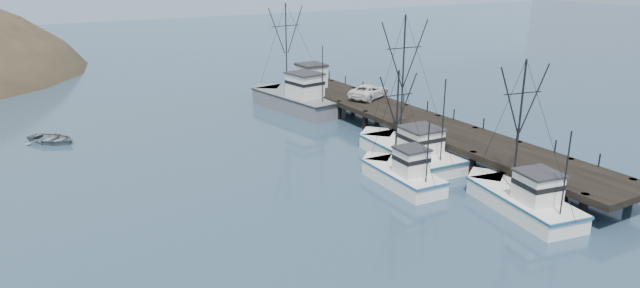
{
  "coord_description": "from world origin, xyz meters",
  "views": [
    {
      "loc": [
        -20.86,
        -24.79,
        16.4
      ],
      "look_at": [
        1.11,
        12.57,
        2.5
      ],
      "focal_mm": 32.0,
      "sensor_mm": 36.0,
      "label": 1
    }
  ],
  "objects_px": {
    "work_vessel": "(294,99)",
    "trawler_mid": "(401,174)",
    "pickup_truck": "(369,91)",
    "trawler_far": "(408,150)",
    "pier_shed": "(311,75)",
    "trawler_near": "(521,199)",
    "pier": "(417,122)",
    "motorboat": "(53,142)"
  },
  "relations": [
    {
      "from": "work_vessel",
      "to": "trawler_mid",
      "type": "bearing_deg",
      "value": -99.0
    },
    {
      "from": "work_vessel",
      "to": "pickup_truck",
      "type": "xyz_separation_m",
      "value": [
        5.82,
        -6.68,
        1.55
      ]
    },
    {
      "from": "trawler_mid",
      "to": "trawler_far",
      "type": "height_order",
      "value": "trawler_far"
    },
    {
      "from": "work_vessel",
      "to": "pickup_truck",
      "type": "bearing_deg",
      "value": -48.95
    },
    {
      "from": "trawler_near",
      "to": "trawler_far",
      "type": "xyz_separation_m",
      "value": [
        0.03,
        12.35,
        0.0
      ]
    },
    {
      "from": "trawler_mid",
      "to": "motorboat",
      "type": "xyz_separation_m",
      "value": [
        -21.93,
        25.19,
        -0.82
      ]
    },
    {
      "from": "pier",
      "to": "trawler_far",
      "type": "height_order",
      "value": "trawler_far"
    },
    {
      "from": "trawler_near",
      "to": "motorboat",
      "type": "bearing_deg",
      "value": 128.13
    },
    {
      "from": "trawler_far",
      "to": "work_vessel",
      "type": "xyz_separation_m",
      "value": [
        -0.24,
        20.44,
        0.41
      ]
    },
    {
      "from": "trawler_mid",
      "to": "pier",
      "type": "bearing_deg",
      "value": 44.54
    },
    {
      "from": "pier_shed",
      "to": "pickup_truck",
      "type": "distance_m",
      "value": 8.88
    },
    {
      "from": "pier_shed",
      "to": "pier",
      "type": "bearing_deg",
      "value": -85.24
    },
    {
      "from": "trawler_near",
      "to": "work_vessel",
      "type": "height_order",
      "value": "work_vessel"
    },
    {
      "from": "pier",
      "to": "trawler_mid",
      "type": "bearing_deg",
      "value": -135.46
    },
    {
      "from": "work_vessel",
      "to": "pickup_truck",
      "type": "height_order",
      "value": "work_vessel"
    },
    {
      "from": "trawler_near",
      "to": "trawler_far",
      "type": "height_order",
      "value": "trawler_far"
    },
    {
      "from": "trawler_far",
      "to": "pier",
      "type": "bearing_deg",
      "value": 42.99
    },
    {
      "from": "trawler_mid",
      "to": "motorboat",
      "type": "distance_m",
      "value": 33.4
    },
    {
      "from": "trawler_near",
      "to": "pickup_truck",
      "type": "height_order",
      "value": "trawler_near"
    },
    {
      "from": "pier",
      "to": "work_vessel",
      "type": "relative_size",
      "value": 3.0
    },
    {
      "from": "trawler_near",
      "to": "motorboat",
      "type": "relative_size",
      "value": 2.12
    },
    {
      "from": "work_vessel",
      "to": "pickup_truck",
      "type": "distance_m",
      "value": 8.99
    },
    {
      "from": "trawler_near",
      "to": "motorboat",
      "type": "xyz_separation_m",
      "value": [
        -26.07,
        33.21,
        -0.82
      ]
    },
    {
      "from": "work_vessel",
      "to": "motorboat",
      "type": "relative_size",
      "value": 2.92
    },
    {
      "from": "trawler_near",
      "to": "pickup_truck",
      "type": "relative_size",
      "value": 1.92
    },
    {
      "from": "work_vessel",
      "to": "pier_shed",
      "type": "bearing_deg",
      "value": 28.77
    },
    {
      "from": "trawler_mid",
      "to": "trawler_far",
      "type": "xyz_separation_m",
      "value": [
        4.16,
        4.33,
        0.0
      ]
    },
    {
      "from": "trawler_far",
      "to": "work_vessel",
      "type": "bearing_deg",
      "value": 90.68
    },
    {
      "from": "pickup_truck",
      "to": "work_vessel",
      "type": "bearing_deg",
      "value": 16.37
    },
    {
      "from": "trawler_far",
      "to": "motorboat",
      "type": "xyz_separation_m",
      "value": [
        -26.09,
        20.85,
        -0.82
      ]
    },
    {
      "from": "pier",
      "to": "trawler_mid",
      "type": "height_order",
      "value": "trawler_mid"
    },
    {
      "from": "trawler_far",
      "to": "pier_shed",
      "type": "distance_m",
      "value": 22.6
    },
    {
      "from": "trawler_mid",
      "to": "pickup_truck",
      "type": "height_order",
      "value": "trawler_mid"
    },
    {
      "from": "trawler_far",
      "to": "motorboat",
      "type": "distance_m",
      "value": 33.41
    },
    {
      "from": "pier",
      "to": "pickup_truck",
      "type": "xyz_separation_m",
      "value": [
        1.02,
        9.51,
        1.08
      ]
    },
    {
      "from": "work_vessel",
      "to": "motorboat",
      "type": "bearing_deg",
      "value": 179.08
    },
    {
      "from": "pickup_truck",
      "to": "motorboat",
      "type": "bearing_deg",
      "value": 52.69
    },
    {
      "from": "trawler_mid",
      "to": "pier_shed",
      "type": "distance_m",
      "value": 27.66
    },
    {
      "from": "trawler_near",
      "to": "trawler_far",
      "type": "relative_size",
      "value": 0.85
    },
    {
      "from": "pier",
      "to": "motorboat",
      "type": "relative_size",
      "value": 8.75
    },
    {
      "from": "pickup_truck",
      "to": "motorboat",
      "type": "relative_size",
      "value": 1.11
    },
    {
      "from": "trawler_mid",
      "to": "pier_shed",
      "type": "relative_size",
      "value": 2.84
    }
  ]
}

